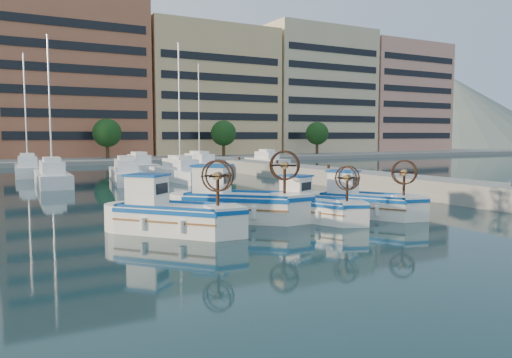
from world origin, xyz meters
name	(u,v)px	position (x,y,z in m)	size (l,w,h in m)	color
ground	(280,224)	(0.00, 0.00, 0.00)	(300.00, 300.00, 0.00)	#17393E
quay	(380,182)	(13.00, 8.00, 0.60)	(3.00, 60.00, 1.20)	gray
waterfront	(123,91)	(9.23, 65.04, 11.10)	(180.00, 40.00, 25.60)	gray
hill_east	(449,146)	(140.00, 110.00, 0.00)	(160.00, 160.00, 50.00)	slate
yacht_marina	(88,173)	(-3.13, 27.73, 0.53)	(41.23, 21.74, 11.50)	white
fishing_boat_a	(171,213)	(-4.79, 0.34, 0.80)	(4.38, 4.61, 2.92)	white
fishing_boat_b	(237,201)	(-1.20, 1.79, 0.88)	(4.97, 4.82, 3.18)	white
fishing_boat_c	(313,205)	(1.79, 0.12, 0.70)	(2.97, 4.23, 2.55)	white
fishing_boat_d	(363,201)	(4.57, -0.08, 0.75)	(3.71, 4.48, 2.73)	white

